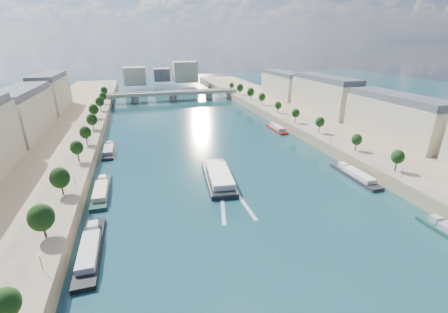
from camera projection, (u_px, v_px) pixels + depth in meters
ground at (212, 153)px, 138.50m from camera, size 700.00×700.00×0.00m
quay_left at (36, 165)px, 118.66m from camera, size 44.00×520.00×5.00m
quay_right at (345, 135)px, 156.53m from camera, size 44.00×520.00×5.00m
pave_left at (76, 155)px, 121.69m from camera, size 14.00×520.00×0.10m
pave_right at (320, 132)px, 151.67m from camera, size 14.00×520.00×0.10m
trees_left at (79, 140)px, 122.05m from camera, size 4.80×268.80×8.26m
trees_right at (307, 118)px, 158.13m from camera, size 4.80×268.80×8.26m
lamps_left at (83, 156)px, 112.94m from camera, size 0.36×200.36×4.28m
lamps_right at (308, 125)px, 153.97m from camera, size 0.36×200.36×4.28m
buildings_left at (0, 125)px, 120.95m from camera, size 16.00×226.00×23.20m
buildings_right at (355, 103)px, 165.65m from camera, size 16.00×226.00×23.20m
skyline at (166, 74)px, 330.49m from camera, size 79.00×42.00×22.00m
bridge at (173, 95)px, 258.23m from camera, size 112.00×12.00×8.15m
tour_barge at (218, 176)px, 111.19m from camera, size 12.90×33.05×4.37m
wake at (232, 201)px, 96.90m from camera, size 10.73×26.01×0.04m
moored_barges_left at (91, 247)px, 73.91m from camera, size 5.00×157.98×3.60m
moored_barges_right at (379, 190)px, 102.19m from camera, size 5.00×157.47×3.60m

